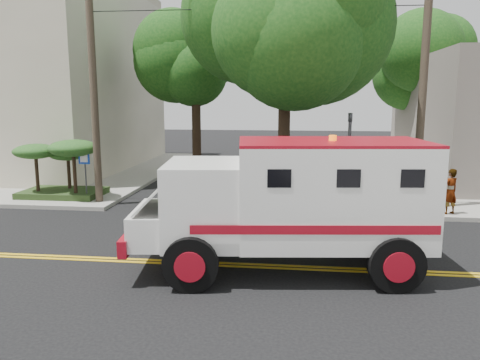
# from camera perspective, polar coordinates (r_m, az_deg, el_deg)

# --- Properties ---
(ground) EXTENTS (100.00, 100.00, 0.00)m
(ground) POSITION_cam_1_polar(r_m,az_deg,el_deg) (11.89, -3.07, -10.22)
(ground) COLOR black
(ground) RESTS_ON ground
(sidewalk_nw) EXTENTS (17.00, 17.00, 0.15)m
(sidewalk_nw) POSITION_cam_1_polar(r_m,az_deg,el_deg) (29.24, -25.15, 1.08)
(sidewalk_nw) COLOR gray
(sidewalk_nw) RESTS_ON ground
(utility_pole_left) EXTENTS (0.28, 0.28, 9.00)m
(utility_pole_left) POSITION_cam_1_polar(r_m,az_deg,el_deg) (18.60, -17.43, 10.74)
(utility_pole_left) COLOR #382D23
(utility_pole_left) RESTS_ON ground
(utility_pole_right) EXTENTS (0.28, 0.28, 9.00)m
(utility_pole_right) POSITION_cam_1_polar(r_m,az_deg,el_deg) (17.74, 21.41, 10.57)
(utility_pole_right) COLOR #382D23
(utility_pole_right) RESTS_ON ground
(tree_main) EXTENTS (6.08, 5.70, 9.85)m
(tree_main) POSITION_cam_1_polar(r_m,az_deg,el_deg) (17.48, 7.13, 20.09)
(tree_main) COLOR black
(tree_main) RESTS_ON ground
(tree_left) EXTENTS (4.48, 4.20, 7.70)m
(tree_left) POSITION_cam_1_polar(r_m,az_deg,el_deg) (23.30, -4.78, 13.92)
(tree_left) COLOR black
(tree_left) RESTS_ON ground
(tree_right) EXTENTS (4.80, 4.50, 8.20)m
(tree_right) POSITION_cam_1_polar(r_m,az_deg,el_deg) (27.71, 21.85, 13.38)
(tree_right) COLOR black
(tree_right) RESTS_ON ground
(traffic_signal) EXTENTS (0.15, 0.18, 3.60)m
(traffic_signal) POSITION_cam_1_polar(r_m,az_deg,el_deg) (16.80, 13.14, 3.29)
(traffic_signal) COLOR #3F3F42
(traffic_signal) RESTS_ON ground
(accessibility_sign) EXTENTS (0.45, 0.10, 2.02)m
(accessibility_sign) POSITION_cam_1_polar(r_m,az_deg,el_deg) (19.20, -18.37, 1.25)
(accessibility_sign) COLOR #3F3F42
(accessibility_sign) RESTS_ON ground
(palm_planter) EXTENTS (3.52, 2.63, 2.36)m
(palm_planter) POSITION_cam_1_polar(r_m,az_deg,el_deg) (20.11, -21.06, 2.28)
(palm_planter) COLOR #1E3314
(palm_planter) RESTS_ON sidewalk_nw
(armored_truck) EXTENTS (7.14, 3.43, 3.14)m
(armored_truck) POSITION_cam_1_polar(r_m,az_deg,el_deg) (11.05, 6.44, -2.19)
(armored_truck) COLOR silver
(armored_truck) RESTS_ON ground
(pedestrian_a) EXTENTS (0.69, 0.60, 1.58)m
(pedestrian_a) POSITION_cam_1_polar(r_m,az_deg,el_deg) (17.61, 24.25, -1.28)
(pedestrian_a) COLOR gray
(pedestrian_a) RESTS_ON sidewalk_ne
(pedestrian_b) EXTENTS (1.03, 0.95, 1.69)m
(pedestrian_b) POSITION_cam_1_polar(r_m,az_deg,el_deg) (19.96, 19.27, 0.44)
(pedestrian_b) COLOR gray
(pedestrian_b) RESTS_ON sidewalk_ne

